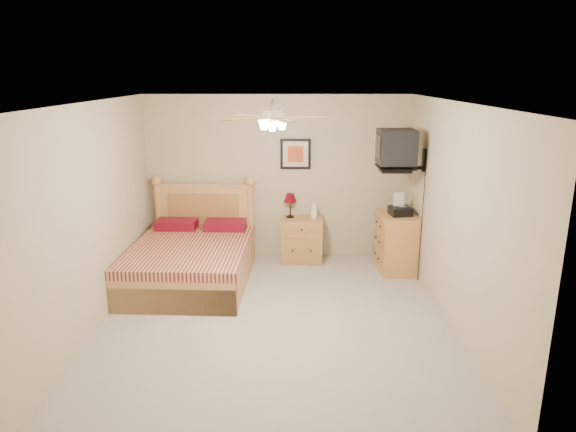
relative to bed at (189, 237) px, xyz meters
name	(u,v)px	position (x,y,z in m)	size (l,w,h in m)	color
floor	(275,320)	(1.18, -1.12, -0.65)	(4.50, 4.50, 0.00)	gray
ceiling	(273,102)	(1.18, -1.12, 1.85)	(4.00, 4.50, 0.04)	white
wall_back	(278,178)	(1.18, 1.13, 0.60)	(4.00, 0.04, 2.50)	tan
wall_front	(265,306)	(1.18, -3.37, 0.60)	(4.00, 0.04, 2.50)	tan
wall_left	(94,217)	(-0.82, -1.12, 0.60)	(0.04, 4.50, 2.50)	tan
wall_right	(454,217)	(3.18, -1.12, 0.60)	(0.04, 4.50, 2.50)	tan
bed	(189,237)	(0.00, 0.00, 0.00)	(1.54, 2.02, 1.31)	#AC7740
nightstand	(302,239)	(1.55, 0.88, -0.32)	(0.62, 0.46, 0.67)	#A86732
table_lamp	(290,205)	(1.37, 0.96, 0.20)	(0.20, 0.20, 0.37)	#600611
lotion_bottle	(314,210)	(1.73, 0.91, 0.15)	(0.10, 0.10, 0.26)	white
framed_picture	(295,154)	(1.45, 1.11, 0.97)	(0.46, 0.04, 0.46)	black
dresser	(396,242)	(2.91, 0.48, -0.23)	(0.50, 0.72, 0.86)	#BE763F
fax_machine	(401,205)	(2.93, 0.41, 0.35)	(0.29, 0.30, 0.30)	black
magazine_lower	(395,208)	(2.92, 0.74, 0.21)	(0.19, 0.25, 0.02)	#C0B199
magazine_upper	(396,207)	(2.93, 0.76, 0.24)	(0.21, 0.29, 0.02)	gray
wall_tv	(407,150)	(2.93, 0.22, 1.16)	(0.56, 0.46, 0.58)	black
ceiling_fan	(273,117)	(1.18, -1.32, 1.71)	(1.14, 1.14, 0.28)	white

